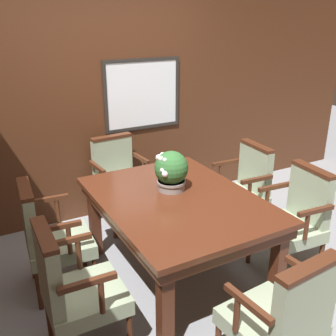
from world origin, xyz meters
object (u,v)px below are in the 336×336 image
Objects in this scene: dining_table at (177,208)px; chair_left_near at (73,287)px; chair_head_near at (282,318)px; chair_right_near at (295,217)px; potted_plant at (171,171)px; chair_right_far at (243,187)px; chair_left_far at (49,235)px; chair_head_far at (119,178)px.

dining_table is 1.04m from chair_left_near.
chair_head_near is 1.26m from chair_right_near.
potted_plant is at bearing -95.88° from chair_head_near.
chair_left_near and chair_right_far have the same top height.
chair_left_far is 1.00× the size of chair_head_far.
dining_table is at bearing -102.15° from potted_plant.
potted_plant is (0.04, 1.35, 0.42)m from chair_head_near.
chair_right_near is (-0.01, -0.70, 0.00)m from chair_right_far.
chair_left_far is at bearing -106.09° from chair_right_near.
chair_right_near is (1.92, -0.01, 0.00)m from chair_left_near.
chair_head_far is 1.00× the size of chair_right_far.
chair_left_far is 2.82× the size of potted_plant.
chair_left_near is at bearing -152.77° from potted_plant.
dining_table is 1.67× the size of chair_right_far.
chair_left_near is at bearing -176.89° from chair_left_far.
chair_head_far is 1.00× the size of chair_right_near.
chair_left_far and chair_head_far have the same top height.
chair_left_far is 1.90m from chair_right_far.
potted_plant is at bearing -75.86° from chair_right_far.
chair_head_far and chair_head_near have the same top height.
chair_left_near is at bearing -125.85° from chair_head_far.
chair_left_far is (-0.95, 0.36, -0.16)m from dining_table.
dining_table is 1.67× the size of chair_left_far.
chair_head_far is at bearing -142.50° from chair_right_near.
potted_plant is (0.03, 0.16, 0.26)m from dining_table.
chair_head_far reaches higher than dining_table.
chair_right_near is (1.90, -0.72, 0.00)m from chair_left_far.
chair_head_far is 1.09m from potted_plant.
potted_plant reaches higher than chair_head_near.
chair_head_near is 2.82× the size of potted_plant.
chair_left_far is at bearing 159.35° from dining_table.
chair_right_far is at bearing -85.80° from chair_left_far.
chair_right_near reaches higher than dining_table.
chair_right_near is at bearing -88.61° from chair_left_near.
chair_head_near is at bearing -90.15° from dining_table.
chair_right_far is 1.03m from potted_plant.
dining_table is 1.67× the size of chair_head_near.
chair_right_near is (0.98, -1.53, 0.00)m from chair_head_far.
chair_head_far is at bearing 93.92° from potted_plant.
chair_left_far and chair_right_near have the same top height.
chair_head_near is (-0.00, -1.19, -0.16)m from dining_table.
chair_head_far is at bearing -126.60° from chair_right_far.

